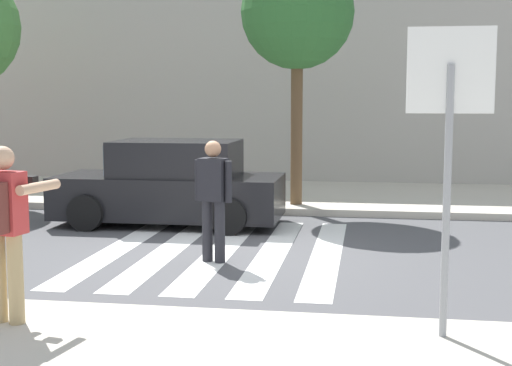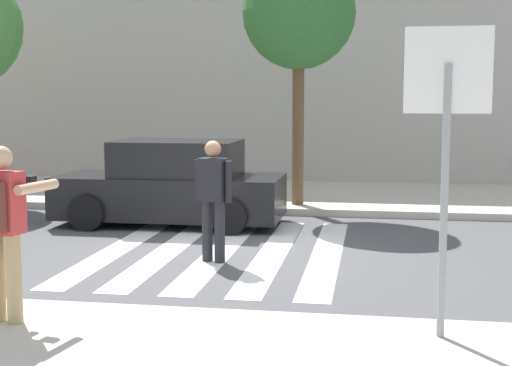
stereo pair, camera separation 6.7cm
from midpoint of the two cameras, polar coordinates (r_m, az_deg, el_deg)
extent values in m
plane|color=#4C4C4F|center=(10.73, -2.82, -5.65)|extent=(120.00, 120.00, 0.00)
cube|color=beige|center=(16.55, 1.55, -0.99)|extent=(60.00, 4.80, 0.14)
cube|color=#ADA89E|center=(20.78, 3.25, 9.25)|extent=(56.00, 4.00, 6.41)
cube|color=silver|center=(11.36, -10.56, -5.05)|extent=(0.44, 5.20, 0.01)
cube|color=silver|center=(11.11, -6.66, -5.24)|extent=(0.44, 5.20, 0.01)
cube|color=silver|center=(10.92, -2.60, -5.41)|extent=(0.44, 5.20, 0.01)
cube|color=silver|center=(10.79, 1.58, -5.56)|extent=(0.44, 5.20, 0.01)
cube|color=silver|center=(10.71, 5.84, -5.68)|extent=(0.44, 5.20, 0.01)
cylinder|color=gray|center=(6.62, 15.10, -1.59)|extent=(0.07, 0.07, 2.47)
cube|color=white|center=(6.57, 15.41, 8.70)|extent=(0.76, 0.03, 0.76)
cube|color=red|center=(6.59, 15.40, 8.70)|extent=(0.66, 0.02, 0.66)
cylinder|color=tan|center=(7.31, -18.55, -7.27)|extent=(0.15, 0.15, 0.88)
cube|color=#B73333|center=(7.24, -19.39, -1.48)|extent=(0.42, 0.31, 0.60)
sphere|color=tan|center=(7.19, -19.53, 1.91)|extent=(0.23, 0.23, 0.23)
cylinder|color=tan|center=(7.24, -16.87, -0.30)|extent=(0.20, 0.59, 0.10)
cube|color=black|center=(7.53, -17.52, 0.16)|extent=(0.16, 0.12, 0.10)
cylinder|color=#232328|center=(10.16, -3.73, -3.84)|extent=(0.15, 0.15, 0.88)
cylinder|color=#232328|center=(10.06, -2.74, -3.94)|extent=(0.15, 0.15, 0.88)
cube|color=black|center=(10.00, -3.26, 0.28)|extent=(0.43, 0.34, 0.60)
sphere|color=#A37556|center=(9.96, -3.28, 2.74)|extent=(0.23, 0.23, 0.23)
cylinder|color=black|center=(10.12, -4.45, 0.24)|extent=(0.10, 0.10, 0.58)
cylinder|color=black|center=(9.88, -2.05, 0.10)|extent=(0.10, 0.10, 0.58)
cube|color=black|center=(13.18, -6.72, -1.03)|extent=(4.10, 1.70, 0.76)
cube|color=black|center=(13.06, -6.13, 2.00)|extent=(2.20, 1.56, 0.64)
cube|color=slate|center=(13.38, -10.55, 2.04)|extent=(0.10, 1.50, 0.54)
cube|color=slate|center=(12.84, -1.95, 1.95)|extent=(0.10, 1.50, 0.51)
cylinder|color=black|center=(12.83, -13.22, -2.32)|extent=(0.64, 0.22, 0.64)
cylinder|color=black|center=(14.40, -10.64, -1.27)|extent=(0.64, 0.22, 0.64)
cylinder|color=black|center=(12.09, -2.02, -2.69)|extent=(0.64, 0.22, 0.64)
cylinder|color=black|center=(13.74, -0.62, -1.54)|extent=(0.64, 0.22, 0.64)
cylinder|color=brown|center=(14.57, 3.51, 4.54)|extent=(0.24, 0.24, 3.20)
sphere|color=#2D662D|center=(14.66, 3.58, 13.48)|extent=(2.27, 2.27, 2.27)
camera|label=1|loc=(0.03, -89.81, 0.02)|focal=50.00mm
camera|label=2|loc=(0.03, 90.19, -0.02)|focal=50.00mm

